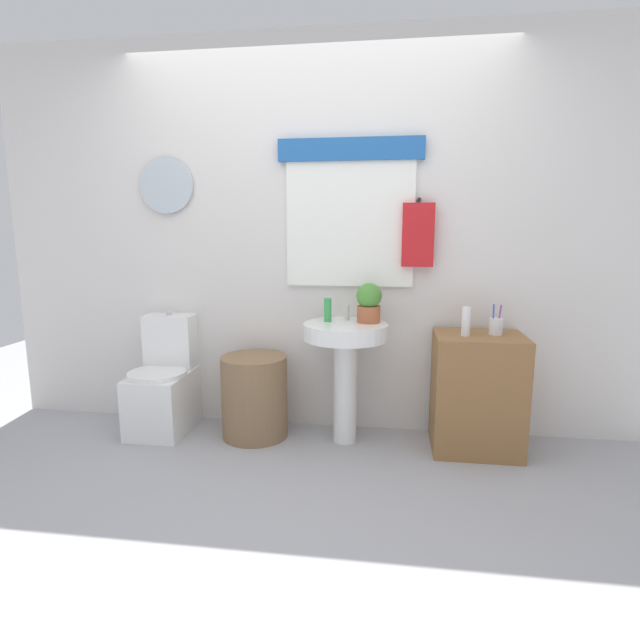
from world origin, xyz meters
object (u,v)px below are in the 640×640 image
(laundry_hamper, at_px, (254,396))
(lotion_bottle, at_px, (466,321))
(pedestal_sink, at_px, (345,352))
(wooden_cabinet, at_px, (477,393))
(toothbrush_cup, at_px, (496,326))
(toilet, at_px, (165,387))
(soap_bottle, at_px, (328,310))
(potted_plant, at_px, (369,302))

(laundry_hamper, xyz_separation_m, lotion_bottle, (1.33, -0.04, 0.55))
(pedestal_sink, distance_m, lotion_bottle, 0.76)
(wooden_cabinet, bearing_deg, toothbrush_cup, 12.23)
(toilet, height_order, soap_bottle, soap_bottle)
(pedestal_sink, relative_size, lotion_bottle, 4.44)
(soap_bottle, bearing_deg, wooden_cabinet, -3.05)
(soap_bottle, distance_m, lotion_bottle, 0.85)
(laundry_hamper, height_order, toothbrush_cup, toothbrush_cup)
(toilet, height_order, toothbrush_cup, toothbrush_cup)
(laundry_hamper, distance_m, toothbrush_cup, 1.60)
(soap_bottle, bearing_deg, pedestal_sink, -22.62)
(laundry_hamper, height_order, wooden_cabinet, wooden_cabinet)
(toothbrush_cup, bearing_deg, soap_bottle, 178.34)
(toilet, height_order, wooden_cabinet, toilet)
(lotion_bottle, height_order, toothbrush_cup, toothbrush_cup)
(laundry_hamper, relative_size, lotion_bottle, 3.10)
(toilet, relative_size, pedestal_sink, 1.02)
(laundry_hamper, height_order, soap_bottle, soap_bottle)
(toilet, bearing_deg, potted_plant, 0.98)
(potted_plant, xyz_separation_m, toothbrush_cup, (0.77, -0.04, -0.12))
(toilet, height_order, laundry_hamper, toilet)
(toilet, distance_m, laundry_hamper, 0.65)
(wooden_cabinet, relative_size, toothbrush_cup, 3.94)
(potted_plant, bearing_deg, laundry_hamper, -175.37)
(toilet, distance_m, lotion_bottle, 2.04)
(pedestal_sink, height_order, toothbrush_cup, toothbrush_cup)
(wooden_cabinet, distance_m, soap_bottle, 1.06)
(pedestal_sink, xyz_separation_m, wooden_cabinet, (0.82, 0.00, -0.23))
(potted_plant, bearing_deg, soap_bottle, -177.80)
(toilet, xyz_separation_m, potted_plant, (1.38, 0.02, 0.61))
(soap_bottle, relative_size, toothbrush_cup, 0.82)
(wooden_cabinet, bearing_deg, soap_bottle, 176.95)
(toilet, bearing_deg, wooden_cabinet, -1.01)
(toilet, relative_size, laundry_hamper, 1.46)
(pedestal_sink, bearing_deg, lotion_bottle, -3.16)
(soap_bottle, bearing_deg, potted_plant, 2.20)
(lotion_bottle, bearing_deg, potted_plant, 170.30)
(wooden_cabinet, xyz_separation_m, lotion_bottle, (-0.09, -0.04, 0.45))
(laundry_hamper, distance_m, pedestal_sink, 0.68)
(toilet, height_order, potted_plant, potted_plant)
(potted_plant, bearing_deg, wooden_cabinet, -5.06)
(wooden_cabinet, xyz_separation_m, toothbrush_cup, (0.09, 0.02, 0.42))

